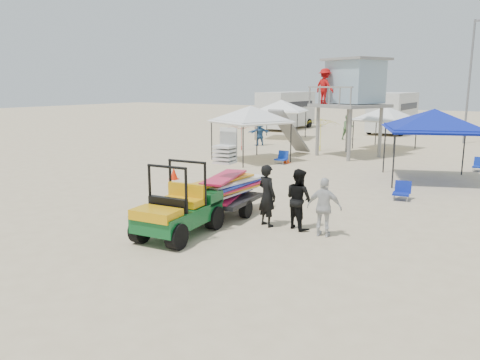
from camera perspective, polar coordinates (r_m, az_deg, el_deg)
The scene contains 22 objects.
ground at distance 11.25m, azimuth -10.61°, elevation -8.82°, with size 140.00×140.00×0.00m, color beige.
utility_cart at distance 12.18m, azimuth -7.72°, elevation -2.78°, with size 1.49×2.61×1.90m.
surf_trailer at distance 13.97m, azimuth -1.49°, elevation -0.55°, with size 1.58×2.62×2.33m.
man_left at distance 12.96m, azimuth 3.31°, elevation -1.90°, with size 0.63×0.41×1.73m, color black.
man_mid at distance 12.80m, azimuth 7.17°, elevation -2.31°, with size 0.81×0.63×1.66m, color black.
man_right at distance 12.26m, azimuth 10.24°, elevation -3.30°, with size 0.91×0.38×1.55m, color silver.
lifeguard_tower at distance 26.39m, azimuth 13.24°, elevation 11.16°, with size 4.23×4.23×5.15m.
canopy_blue at distance 20.35m, azimuth 22.63°, elevation 7.61°, with size 4.51×4.51×3.34m.
canopy_white_a at distance 24.01m, azimuth 1.31°, elevation 8.70°, with size 4.06×4.06×3.24m.
canopy_white_b at distance 34.45m, azimuth 5.07°, elevation 9.46°, with size 3.87×3.87×3.21m.
canopy_white_c at distance 30.13m, azimuth 17.38°, elevation 8.28°, with size 3.47×3.47×2.99m.
umbrella_a at distance 28.07m, azimuth 0.14°, elevation 5.30°, with size 1.80×1.84×1.65m, color red.
umbrella_b at distance 28.24m, azimuth 9.82°, elevation 5.49°, with size 2.15×2.19×1.97m, color yellow.
cone_near at distance 19.65m, azimuth -8.07°, elevation 0.79°, with size 0.34×0.34×0.50m, color #F52407.
cone_far at distance 23.62m, azimuth 5.68°, elevation 2.65°, with size 0.34×0.34×0.50m, color #FD3C08.
beach_chair_a at distance 23.50m, azimuth 5.15°, elevation 2.77°, with size 0.55×0.58×0.64m.
beach_chair_b at distance 16.96m, azimuth 19.14°, elevation -1.23°, with size 0.62×0.66×0.64m.
beach_chair_c at distance 23.92m, azimuth 27.20°, elevation 1.69°, with size 0.57×0.60×0.64m.
rv_far_left at distance 42.32m, azimuth 5.65°, elevation 8.67°, with size 2.64×6.80×3.25m.
rv_mid_left at distance 40.49m, azimuth 18.16°, elevation 8.03°, with size 2.65×6.50×3.25m.
light_pole_left at distance 34.87m, azimuth 26.15°, elevation 10.59°, with size 0.14×0.14×8.00m, color slate.
distant_beachgoers at distance 29.52m, azimuth 16.53°, elevation 5.16°, with size 19.16×18.16×1.76m.
Camera 1 is at (7.33, -7.60, 3.87)m, focal length 35.00 mm.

